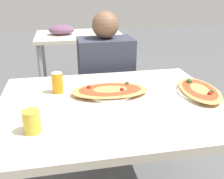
{
  "coord_description": "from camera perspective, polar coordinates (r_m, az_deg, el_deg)",
  "views": [
    {
      "loc": [
        -0.26,
        -1.3,
        1.39
      ],
      "look_at": [
        0.0,
        0.03,
        0.84
      ],
      "focal_mm": 42.0,
      "sensor_mm": 36.0,
      "label": 1
    }
  ],
  "objects": [
    {
      "name": "pizza_main",
      "position": [
        1.55,
        -0.42,
        -0.3
      ],
      "size": [
        0.47,
        0.27,
        0.05
      ],
      "color": "white",
      "rests_on": "dining_table"
    },
    {
      "name": "background_table",
      "position": [
        3.48,
        -7.76,
        10.89
      ],
      "size": [
        1.1,
        0.8,
        0.9
      ],
      "color": "beige",
      "rests_on": "ground_plane"
    },
    {
      "name": "person_seated",
      "position": [
        2.15,
        -1.31,
        3.71
      ],
      "size": [
        0.44,
        0.3,
        1.19
      ],
      "rotation": [
        0.0,
        0.0,
        3.14
      ],
      "color": "#2D2D38",
      "rests_on": "ground_plane"
    },
    {
      "name": "chair_far_seated",
      "position": [
        2.33,
        -1.75,
        -0.14
      ],
      "size": [
        0.4,
        0.4,
        0.9
      ],
      "rotation": [
        0.0,
        0.0,
        3.14
      ],
      "color": "#4C4C4C",
      "rests_on": "ground_plane"
    },
    {
      "name": "pizza_second",
      "position": [
        1.64,
        18.44,
        -0.19
      ],
      "size": [
        0.28,
        0.43,
        0.06
      ],
      "color": "white",
      "rests_on": "dining_table"
    },
    {
      "name": "drink_glass",
      "position": [
        1.2,
        -17.09,
        -6.67
      ],
      "size": [
        0.08,
        0.08,
        0.1
      ],
      "color": "gold",
      "rests_on": "dining_table"
    },
    {
      "name": "soda_can",
      "position": [
        1.59,
        -11.8,
        1.46
      ],
      "size": [
        0.07,
        0.07,
        0.12
      ],
      "color": "orange",
      "rests_on": "dining_table"
    },
    {
      "name": "dining_table",
      "position": [
        1.49,
        0.12,
        -5.11
      ],
      "size": [
        1.25,
        1.0,
        0.78
      ],
      "color": "beige",
      "rests_on": "ground_plane"
    }
  ]
}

